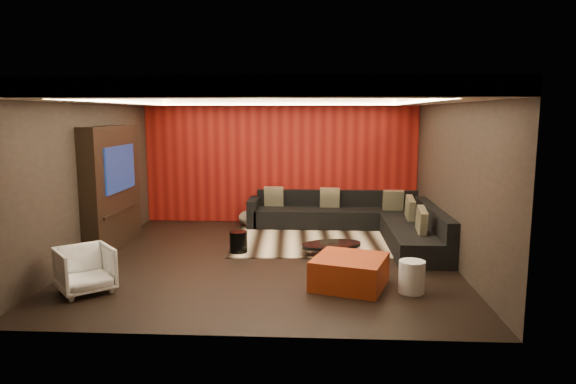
# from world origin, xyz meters

# --- Properties ---
(floor) EXTENTS (6.00, 6.00, 0.02)m
(floor) POSITION_xyz_m (0.00, 0.00, -0.01)
(floor) COLOR black
(floor) RESTS_ON ground
(ceiling) EXTENTS (6.00, 6.00, 0.02)m
(ceiling) POSITION_xyz_m (0.00, 0.00, 2.81)
(ceiling) COLOR silver
(ceiling) RESTS_ON ground
(wall_back) EXTENTS (6.00, 0.02, 2.80)m
(wall_back) POSITION_xyz_m (0.00, 3.01, 1.40)
(wall_back) COLOR black
(wall_back) RESTS_ON ground
(wall_left) EXTENTS (0.02, 6.00, 2.80)m
(wall_left) POSITION_xyz_m (-3.01, 0.00, 1.40)
(wall_left) COLOR black
(wall_left) RESTS_ON ground
(wall_right) EXTENTS (0.02, 6.00, 2.80)m
(wall_right) POSITION_xyz_m (3.01, 0.00, 1.40)
(wall_right) COLOR black
(wall_right) RESTS_ON ground
(red_feature_wall) EXTENTS (5.98, 0.05, 2.78)m
(red_feature_wall) POSITION_xyz_m (0.00, 2.97, 1.40)
(red_feature_wall) COLOR #6B0C0A
(red_feature_wall) RESTS_ON ground
(soffit_back) EXTENTS (6.00, 0.60, 0.22)m
(soffit_back) POSITION_xyz_m (0.00, 2.70, 2.69)
(soffit_back) COLOR silver
(soffit_back) RESTS_ON ground
(soffit_front) EXTENTS (6.00, 0.60, 0.22)m
(soffit_front) POSITION_xyz_m (0.00, -2.70, 2.69)
(soffit_front) COLOR silver
(soffit_front) RESTS_ON ground
(soffit_left) EXTENTS (0.60, 4.80, 0.22)m
(soffit_left) POSITION_xyz_m (-2.70, 0.00, 2.69)
(soffit_left) COLOR silver
(soffit_left) RESTS_ON ground
(soffit_right) EXTENTS (0.60, 4.80, 0.22)m
(soffit_right) POSITION_xyz_m (2.70, 0.00, 2.69)
(soffit_right) COLOR silver
(soffit_right) RESTS_ON ground
(cove_back) EXTENTS (4.80, 0.08, 0.04)m
(cove_back) POSITION_xyz_m (0.00, 2.36, 2.60)
(cove_back) COLOR #FFD899
(cove_back) RESTS_ON ground
(cove_front) EXTENTS (4.80, 0.08, 0.04)m
(cove_front) POSITION_xyz_m (0.00, -2.36, 2.60)
(cove_front) COLOR #FFD899
(cove_front) RESTS_ON ground
(cove_left) EXTENTS (0.08, 4.80, 0.04)m
(cove_left) POSITION_xyz_m (-2.36, 0.00, 2.60)
(cove_left) COLOR #FFD899
(cove_left) RESTS_ON ground
(cove_right) EXTENTS (0.08, 4.80, 0.04)m
(cove_right) POSITION_xyz_m (2.36, 0.00, 2.60)
(cove_right) COLOR #FFD899
(cove_right) RESTS_ON ground
(tv_surround) EXTENTS (0.30, 2.00, 2.20)m
(tv_surround) POSITION_xyz_m (-2.85, 0.60, 1.10)
(tv_surround) COLOR black
(tv_surround) RESTS_ON ground
(tv_screen) EXTENTS (0.04, 1.30, 0.80)m
(tv_screen) POSITION_xyz_m (-2.69, 0.60, 1.45)
(tv_screen) COLOR black
(tv_screen) RESTS_ON ground
(tv_shelf) EXTENTS (0.04, 1.60, 0.04)m
(tv_shelf) POSITION_xyz_m (-2.69, 0.60, 0.70)
(tv_shelf) COLOR black
(tv_shelf) RESTS_ON ground
(rug) EXTENTS (4.14, 3.19, 0.02)m
(rug) POSITION_xyz_m (1.20, 1.60, 0.01)
(rug) COLOR beige
(rug) RESTS_ON floor
(coffee_table) EXTENTS (1.36, 1.36, 0.18)m
(coffee_table) POSITION_xyz_m (1.06, 0.35, 0.11)
(coffee_table) COLOR black
(coffee_table) RESTS_ON rug
(drum_stool) EXTENTS (0.41, 0.41, 0.36)m
(drum_stool) POSITION_xyz_m (-0.55, 0.35, 0.20)
(drum_stool) COLOR black
(drum_stool) RESTS_ON rug
(striped_pouf) EXTENTS (0.65, 0.65, 0.35)m
(striped_pouf) POSITION_xyz_m (-0.55, 2.48, 0.19)
(striped_pouf) COLOR beige
(striped_pouf) RESTS_ON rug
(white_side_table) EXTENTS (0.36, 0.36, 0.44)m
(white_side_table) POSITION_xyz_m (2.10, -1.49, 0.22)
(white_side_table) COLOR white
(white_side_table) RESTS_ON floor
(orange_ottoman) EXTENTS (1.20, 1.20, 0.42)m
(orange_ottoman) POSITION_xyz_m (1.27, -1.28, 0.21)
(orange_ottoman) COLOR #9C2914
(orange_ottoman) RESTS_ON floor
(armchair) EXTENTS (0.97, 0.97, 0.63)m
(armchair) POSITION_xyz_m (-2.33, -1.72, 0.32)
(armchair) COLOR white
(armchair) RESTS_ON floor
(sectional_sofa) EXTENTS (3.65, 3.50, 0.75)m
(sectional_sofa) POSITION_xyz_m (1.73, 1.86, 0.26)
(sectional_sofa) COLOR black
(sectional_sofa) RESTS_ON floor
(throw_pillows) EXTENTS (2.98, 2.78, 0.50)m
(throw_pillows) POSITION_xyz_m (1.71, 1.91, 0.62)
(throw_pillows) COLOR tan
(throw_pillows) RESTS_ON sectional_sofa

